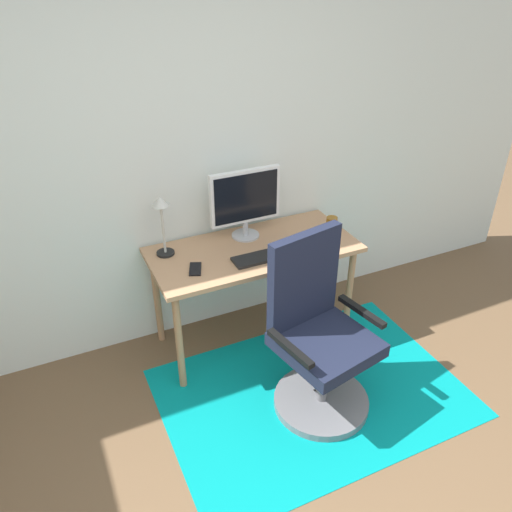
# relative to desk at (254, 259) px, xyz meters

# --- Properties ---
(wall_back) EXTENTS (6.00, 0.10, 2.60)m
(wall_back) POSITION_rel_desk_xyz_m (-0.48, 0.37, 0.67)
(wall_back) COLOR silver
(wall_back) RESTS_ON ground
(area_rug) EXTENTS (1.78, 1.24, 0.01)m
(area_rug) POSITION_rel_desk_xyz_m (0.10, -0.64, -0.63)
(area_rug) COLOR #068686
(area_rug) RESTS_ON ground
(desk) EXTENTS (1.31, 0.60, 0.71)m
(desk) POSITION_rel_desk_xyz_m (0.00, 0.00, 0.00)
(desk) COLOR tan
(desk) RESTS_ON ground
(monitor) EXTENTS (0.46, 0.18, 0.46)m
(monitor) POSITION_rel_desk_xyz_m (0.02, 0.16, 0.34)
(monitor) COLOR #B2B2B7
(monitor) RESTS_ON desk
(keyboard) EXTENTS (0.43, 0.13, 0.02)m
(keyboard) POSITION_rel_desk_xyz_m (0.03, -0.14, 0.09)
(keyboard) COLOR black
(keyboard) RESTS_ON desk
(computer_mouse) EXTENTS (0.06, 0.10, 0.03)m
(computer_mouse) POSITION_rel_desk_xyz_m (0.35, -0.17, 0.10)
(computer_mouse) COLOR white
(computer_mouse) RESTS_ON desk
(coffee_cup) EXTENTS (0.07, 0.07, 0.09)m
(coffee_cup) POSITION_rel_desk_xyz_m (0.57, -0.01, 0.13)
(coffee_cup) COLOR brown
(coffee_cup) RESTS_ON desk
(cell_phone) EXTENTS (0.11, 0.16, 0.01)m
(cell_phone) POSITION_rel_desk_xyz_m (-0.42, -0.09, 0.09)
(cell_phone) COLOR black
(cell_phone) RESTS_ON desk
(desk_lamp) EXTENTS (0.11, 0.11, 0.39)m
(desk_lamp) POSITION_rel_desk_xyz_m (-0.52, 0.16, 0.35)
(desk_lamp) COLOR black
(desk_lamp) RESTS_ON desk
(office_chair) EXTENTS (0.62, 0.57, 1.06)m
(office_chair) POSITION_rel_desk_xyz_m (0.09, -0.68, -0.21)
(office_chair) COLOR slate
(office_chair) RESTS_ON ground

